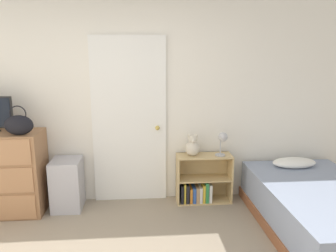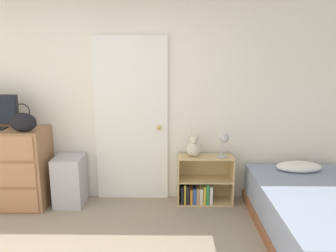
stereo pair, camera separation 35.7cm
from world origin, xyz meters
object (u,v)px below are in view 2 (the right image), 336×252
at_px(storage_bin, 70,180).
at_px(bookshelf, 201,185).
at_px(dresser, 6,168).
at_px(handbag, 23,122).
at_px(teddy_bear, 193,147).
at_px(bed, 322,217).
at_px(desk_lamp, 224,141).

height_order(storage_bin, bookshelf, storage_bin).
distance_m(dresser, handbag, 0.70).
distance_m(teddy_bear, bed, 1.58).
height_order(handbag, desk_lamp, handbag).
xyz_separation_m(handbag, storage_bin, (0.43, 0.19, -0.78)).
bearing_deg(handbag, bed, -10.19).
relative_size(bookshelf, teddy_bear, 2.50).
bearing_deg(storage_bin, teddy_bear, 2.23).
relative_size(storage_bin, teddy_bear, 2.23).
height_order(teddy_bear, bed, teddy_bear).
bearing_deg(teddy_bear, bed, -33.37).
height_order(dresser, bed, dresser).
height_order(storage_bin, bed, storage_bin).
xyz_separation_m(storage_bin, desk_lamp, (1.90, 0.02, 0.52)).
height_order(desk_lamp, bed, desk_lamp).
distance_m(teddy_bear, desk_lamp, 0.38).
xyz_separation_m(teddy_bear, desk_lamp, (0.36, -0.04, 0.09)).
bearing_deg(handbag, desk_lamp, 5.07).
bearing_deg(bookshelf, bed, -35.77).
height_order(storage_bin, desk_lamp, desk_lamp).
bearing_deg(dresser, handbag, -22.65).
height_order(storage_bin, teddy_bear, teddy_bear).
height_order(handbag, bed, handbag).
distance_m(handbag, desk_lamp, 2.35).
bearing_deg(bed, storage_bin, 164.61).
distance_m(dresser, storage_bin, 0.79).
xyz_separation_m(bookshelf, teddy_bear, (-0.11, -0.00, 0.50)).
distance_m(desk_lamp, bed, 1.32).
bearing_deg(bed, bookshelf, 144.23).
bearing_deg(handbag, dresser, 157.35).
distance_m(handbag, bookshelf, 2.25).
bearing_deg(desk_lamp, dresser, -178.57).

